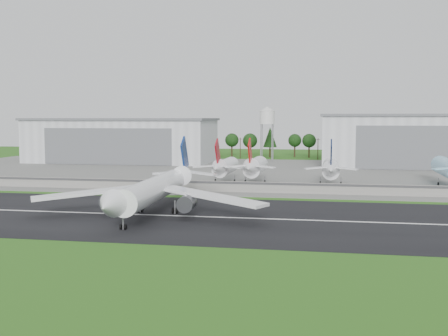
% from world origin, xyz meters
% --- Properties ---
extents(ground, '(600.00, 600.00, 0.00)m').
position_xyz_m(ground, '(0.00, 0.00, 0.00)').
color(ground, '#1D5514').
rests_on(ground, ground).
extents(runway, '(320.00, 60.00, 0.10)m').
position_xyz_m(runway, '(0.00, 10.00, 0.05)').
color(runway, black).
rests_on(runway, ground).
extents(runway_centerline, '(220.00, 1.00, 0.02)m').
position_xyz_m(runway_centerline, '(0.00, 10.00, 0.11)').
color(runway_centerline, white).
rests_on(runway_centerline, runway).
extents(apron, '(320.00, 150.00, 0.10)m').
position_xyz_m(apron, '(0.00, 120.00, 0.05)').
color(apron, slate).
rests_on(apron, ground).
extents(blast_fence, '(240.00, 0.61, 3.50)m').
position_xyz_m(blast_fence, '(0.00, 54.99, 1.81)').
color(blast_fence, gray).
rests_on(blast_fence, ground).
extents(hangar_west, '(97.00, 44.00, 23.20)m').
position_xyz_m(hangar_west, '(-80.00, 164.92, 11.63)').
color(hangar_west, silver).
rests_on(hangar_west, ground).
extents(hangar_east, '(102.00, 47.00, 25.20)m').
position_xyz_m(hangar_east, '(75.00, 164.92, 12.63)').
color(hangar_east, silver).
rests_on(hangar_east, ground).
extents(water_tower, '(8.40, 8.40, 29.40)m').
position_xyz_m(water_tower, '(-5.00, 185.00, 24.55)').
color(water_tower, '#99999E').
rests_on(water_tower, ground).
extents(utility_poles, '(230.00, 3.00, 12.00)m').
position_xyz_m(utility_poles, '(0.00, 200.00, 0.00)').
color(utility_poles, black).
rests_on(utility_poles, ground).
extents(treeline, '(320.00, 16.00, 22.00)m').
position_xyz_m(treeline, '(0.00, 215.00, 0.00)').
color(treeline, black).
rests_on(treeline, ground).
extents(main_airliner, '(57.24, 59.19, 18.17)m').
position_xyz_m(main_airliner, '(-13.17, 9.56, 4.89)').
color(main_airliner, white).
rests_on(main_airliner, runway).
extents(parked_jet_red_a, '(7.36, 31.29, 16.61)m').
position_xyz_m(parked_jet_red_a, '(-8.28, 76.55, 6.11)').
color(parked_jet_red_a, white).
rests_on(parked_jet_red_a, ground).
extents(parked_jet_red_b, '(7.36, 31.29, 16.84)m').
position_xyz_m(parked_jet_red_b, '(2.59, 76.58, 6.32)').
color(parked_jet_red_b, white).
rests_on(parked_jet_red_b, ground).
extents(parked_jet_navy, '(7.36, 31.29, 16.70)m').
position_xyz_m(parked_jet_navy, '(28.85, 76.56, 6.19)').
color(parked_jet_navy, white).
rests_on(parked_jet_navy, ground).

